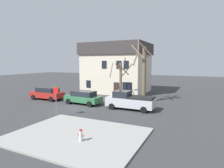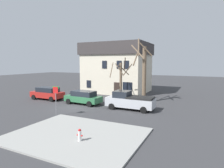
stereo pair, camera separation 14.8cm
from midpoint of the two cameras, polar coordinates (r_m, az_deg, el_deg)
The scene contains 11 objects.
ground_plane at distance 22.46m, azimuth -11.30°, elevation -6.86°, with size 120.00×120.00×0.00m, color #38383A.
sidewalk_slab at distance 14.04m, azimuth -10.62°, elevation -14.81°, with size 9.08×7.09×0.12m, color #999993.
building_main at distance 33.38m, azimuth 1.37°, elevation 4.99°, with size 10.73×8.54×8.37m.
tree_bare_near at distance 25.17m, azimuth 2.44°, elevation 1.45°, with size 3.10×3.09×5.77m.
tree_bare_mid at distance 24.32m, azimuth 9.18°, elevation 3.72°, with size 2.76×2.74×8.18m.
car_red_wagon at distance 27.92m, azimuth -19.02°, elevation -2.61°, with size 4.71×2.13×1.71m.
car_green_wagon at distance 23.80m, azimuth -8.81°, elevation -3.93°, with size 4.71×2.21×1.65m.
pickup_truck_silver at distance 21.04m, azimuth 5.16°, elevation -4.99°, with size 5.27×2.20×1.98m.
fire_hydrant at distance 12.76m, azimuth -9.68°, elevation -14.76°, with size 0.42×0.22×0.80m.
street_sign_pole at distance 18.80m, azimuth -16.66°, elevation -3.34°, with size 0.76×0.07×2.88m.
bicycle_leaning at distance 28.07m, azimuth -11.75°, elevation -3.43°, with size 1.74×0.27×1.03m.
Camera 1 is at (13.12, -17.47, 5.13)m, focal length 30.52 mm.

